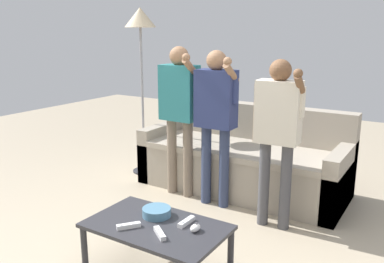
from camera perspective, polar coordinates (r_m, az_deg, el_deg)
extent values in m
plane|color=tan|center=(3.21, -2.64, -17.59)|extent=(12.00, 12.00, 0.00)
cube|color=#9E9384|center=(4.43, 6.97, -5.37)|extent=(2.17, 0.87, 0.44)
cube|color=#AA9F8F|center=(4.29, 6.67, -2.48)|extent=(1.89, 0.75, 0.06)
cube|color=#9E9384|center=(4.61, 8.97, 1.08)|extent=(2.17, 0.18, 0.45)
cube|color=#9E9384|center=(4.90, -3.82, -2.38)|extent=(0.14, 0.87, 0.61)
cube|color=#9E9384|center=(4.11, 20.02, -6.45)|extent=(0.14, 0.87, 0.61)
cube|color=#2D2D33|center=(2.82, -5.00, -13.10)|extent=(0.94, 0.56, 0.03)
cylinder|color=#2D2D33|center=(3.02, -14.82, -16.03)|extent=(0.04, 0.04, 0.38)
cylinder|color=#2D2D33|center=(3.33, -8.46, -12.70)|extent=(0.04, 0.04, 0.38)
cylinder|color=#2D2D33|center=(2.90, 5.44, -16.89)|extent=(0.04, 0.04, 0.38)
cylinder|color=teal|center=(2.92, -4.99, -11.18)|extent=(0.20, 0.20, 0.06)
ellipsoid|color=white|center=(2.71, 0.46, -13.36)|extent=(0.06, 0.09, 0.05)
cylinder|color=#4C4C51|center=(2.70, 0.60, -12.75)|extent=(0.02, 0.02, 0.01)
cylinder|color=#2D2D33|center=(5.05, -6.66, -5.48)|extent=(0.28, 0.28, 0.02)
cylinder|color=gray|center=(4.83, -6.94, 4.18)|extent=(0.03, 0.03, 1.70)
cone|color=#C1AD89|center=(4.77, -7.29, 15.61)|extent=(0.36, 0.36, 0.22)
cylinder|color=#756656|center=(4.28, -2.83, -3.44)|extent=(0.10, 0.10, 0.80)
cylinder|color=#756656|center=(4.17, -0.59, -3.89)|extent=(0.10, 0.10, 0.80)
cube|color=#28757A|center=(4.07, -1.79, 5.45)|extent=(0.38, 0.21, 0.55)
sphere|color=#936B4C|center=(4.03, -1.83, 10.54)|extent=(0.19, 0.19, 0.19)
cylinder|color=#936B4C|center=(4.19, -3.94, 5.31)|extent=(0.07, 0.07, 0.52)
cylinder|color=#28757A|center=(3.95, 0.48, 6.75)|extent=(0.07, 0.07, 0.26)
cylinder|color=#936B4C|center=(3.87, -0.16, 8.90)|extent=(0.07, 0.25, 0.21)
sphere|color=#936B4C|center=(3.79, -0.84, 10.35)|extent=(0.08, 0.08, 0.08)
cylinder|color=#2D3856|center=(4.02, 2.00, -4.68)|extent=(0.10, 0.10, 0.79)
cylinder|color=#2D3856|center=(3.93, 4.51, -5.14)|extent=(0.10, 0.10, 0.79)
cube|color=navy|center=(3.82, 3.38, 4.59)|extent=(0.38, 0.20, 0.54)
sphere|color=#936B4C|center=(3.78, 3.45, 9.92)|extent=(0.19, 0.19, 0.19)
cylinder|color=#936B4C|center=(3.91, 0.94, 4.47)|extent=(0.07, 0.07, 0.51)
cylinder|color=navy|center=(3.72, 5.96, 5.91)|extent=(0.07, 0.07, 0.26)
cylinder|color=#936B4C|center=(3.63, 5.50, 8.20)|extent=(0.06, 0.24, 0.20)
sphere|color=#936B4C|center=(3.56, 5.00, 9.77)|extent=(0.08, 0.08, 0.08)
cylinder|color=#47474C|center=(3.64, 10.06, -7.16)|extent=(0.10, 0.10, 0.76)
cylinder|color=#47474C|center=(3.59, 12.97, -7.61)|extent=(0.10, 0.10, 0.76)
cube|color=beige|center=(3.43, 12.02, 2.68)|extent=(0.37, 0.21, 0.52)
sphere|color=brown|center=(3.39, 12.31, 8.39)|extent=(0.18, 0.18, 0.18)
cylinder|color=brown|center=(3.49, 9.15, 2.59)|extent=(0.07, 0.07, 0.50)
cylinder|color=beige|center=(3.37, 15.06, 4.03)|extent=(0.07, 0.07, 0.25)
cylinder|color=brown|center=(3.27, 14.89, 6.34)|extent=(0.08, 0.23, 0.20)
sphere|color=brown|center=(3.19, 14.66, 7.89)|extent=(0.07, 0.07, 0.07)
cube|color=white|center=(2.78, -8.88, -12.94)|extent=(0.13, 0.15, 0.03)
cylinder|color=silver|center=(2.78, -8.30, -12.56)|extent=(0.01, 0.01, 0.00)
cube|color=silver|center=(2.77, -9.88, -12.74)|extent=(0.02, 0.02, 0.00)
cube|color=white|center=(2.67, -4.55, -14.05)|extent=(0.15, 0.13, 0.03)
cylinder|color=silver|center=(2.69, -4.74, -13.45)|extent=(0.01, 0.01, 0.00)
cube|color=silver|center=(2.62, -4.24, -14.19)|extent=(0.02, 0.02, 0.00)
cube|color=white|center=(2.80, -0.79, -12.55)|extent=(0.04, 0.16, 0.03)
cylinder|color=silver|center=(2.82, -0.45, -12.03)|extent=(0.01, 0.01, 0.00)
cube|color=silver|center=(2.76, -1.37, -12.61)|extent=(0.02, 0.02, 0.00)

